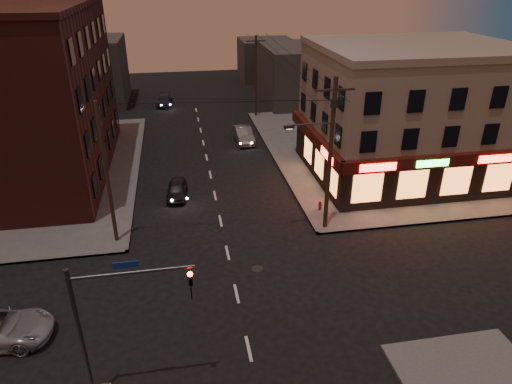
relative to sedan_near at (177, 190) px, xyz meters
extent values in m
plane|color=black|center=(2.85, -12.25, -0.61)|extent=(120.00, 120.00, 0.00)
cube|color=#514F4C|center=(20.85, 6.75, -0.53)|extent=(24.00, 28.00, 0.15)
cube|color=gray|center=(18.85, 1.25, 4.54)|extent=(15.00, 12.00, 10.00)
cube|color=gray|center=(18.85, 1.25, 9.79)|extent=(15.20, 12.20, 0.50)
cube|color=black|center=(18.85, -4.70, 1.24)|extent=(15.12, 0.25, 3.40)
cube|color=black|center=(11.40, 1.25, 1.24)|extent=(0.25, 12.12, 3.40)
cube|color=#410F0A|center=(18.85, -5.00, 3.04)|extent=(15.60, 0.50, 0.90)
cube|color=#410F0A|center=(11.10, 1.25, 3.04)|extent=(0.50, 12.60, 0.90)
cube|color=#FF140C|center=(13.55, -5.27, 3.04)|extent=(2.60, 0.06, 0.55)
cube|color=#FF140C|center=(22.35, -5.27, 3.04)|extent=(2.60, 0.06, 0.55)
cube|color=#26FF3F|center=(17.55, -5.27, 3.04)|extent=(2.40, 0.06, 0.50)
cube|color=#FF140C|center=(10.83, -2.55, 3.04)|extent=(0.06, 2.60, 0.55)
cube|color=orange|center=(18.25, -4.85, 1.34)|extent=(12.40, 0.08, 2.20)
cube|color=orange|center=(11.25, 0.25, 1.34)|extent=(0.08, 8.40, 2.20)
cube|color=#481D17|center=(-11.65, 6.75, 6.04)|extent=(12.00, 20.00, 13.00)
cube|color=#3F3D3A|center=(16.85, 25.75, 2.89)|extent=(10.00, 12.00, 7.00)
cube|color=#3F3D3A|center=(-10.15, 29.75, 3.39)|extent=(9.00, 10.00, 8.00)
cube|color=#3F3D3A|center=(14.85, 39.75, 2.39)|extent=(8.00, 8.00, 6.00)
cylinder|color=#382619|center=(9.65, -6.45, 4.54)|extent=(0.28, 0.28, 10.00)
cube|color=#382619|center=(9.65, -6.45, 8.74)|extent=(2.40, 0.12, 0.12)
cylinder|color=#333538|center=(9.65, -6.45, 7.94)|extent=(0.44, 0.44, 0.50)
cylinder|color=#333538|center=(8.35, -6.45, 6.74)|extent=(2.60, 0.10, 0.10)
cube|color=#333538|center=(6.95, -6.45, 6.64)|extent=(0.60, 0.25, 0.18)
cube|color=#FFD88C|center=(6.95, -6.45, 6.54)|extent=(0.35, 0.15, 0.04)
cylinder|color=#382619|center=(9.65, 19.75, 4.04)|extent=(0.26, 0.26, 9.00)
cylinder|color=#382619|center=(-3.95, -5.75, 4.04)|extent=(0.24, 0.24, 9.00)
cylinder|color=#333538|center=(-3.75, -17.85, 2.59)|extent=(0.18, 0.18, 6.40)
cylinder|color=#333538|center=(-1.55, -17.85, 5.39)|extent=(4.40, 0.12, 0.12)
imported|color=black|center=(0.45, -17.85, 4.89)|extent=(0.16, 0.20, 1.00)
sphere|color=#FF0C05|center=(0.45, -17.97, 5.14)|extent=(0.20, 0.20, 0.20)
cube|color=navy|center=(-1.75, -17.85, 5.74)|extent=(0.90, 0.05, 0.25)
imported|color=black|center=(0.00, 0.00, 0.00)|extent=(1.76, 3.69, 1.22)
imported|color=#615E5B|center=(6.87, 11.36, 0.14)|extent=(1.79, 4.61, 1.50)
imported|color=#1C2339|center=(-0.98, 26.56, 0.02)|extent=(2.17, 4.50, 1.26)
cylinder|color=maroon|center=(10.02, -4.13, -0.19)|extent=(0.26, 0.26, 0.54)
sphere|color=maroon|center=(10.02, -4.13, 0.11)|extent=(0.22, 0.22, 0.22)
cylinder|color=maroon|center=(10.02, -4.13, -0.08)|extent=(0.31, 0.21, 0.11)
cylinder|color=maroon|center=(10.02, -4.13, -0.08)|extent=(0.21, 0.31, 0.11)
camera|label=1|loc=(0.43, -31.70, 15.10)|focal=32.00mm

